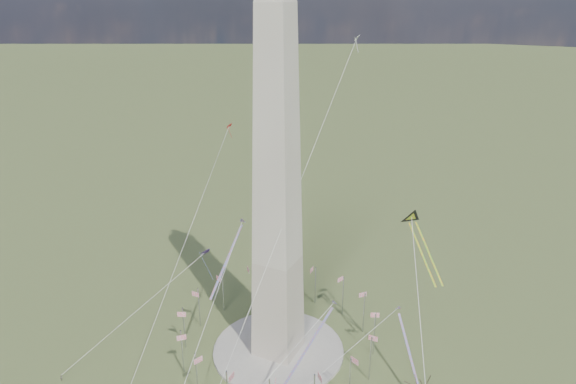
% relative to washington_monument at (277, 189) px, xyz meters
% --- Properties ---
extents(ground, '(2000.00, 2000.00, 0.00)m').
position_rel_washington_monument_xyz_m(ground, '(0.00, 0.00, -47.95)').
color(ground, '#48542A').
rests_on(ground, ground).
extents(plaza, '(36.00, 36.00, 0.80)m').
position_rel_washington_monument_xyz_m(plaza, '(0.00, 0.00, -47.55)').
color(plaza, '#A39E95').
rests_on(plaza, ground).
extents(washington_monument, '(15.56, 15.56, 100.00)m').
position_rel_washington_monument_xyz_m(washington_monument, '(0.00, 0.00, 0.00)').
color(washington_monument, '#BEAD9F').
rests_on(washington_monument, plaza).
extents(flagpole_ring, '(54.40, 54.40, 13.00)m').
position_rel_washington_monument_xyz_m(flagpole_ring, '(-0.00, -0.00, -40.68)').
color(flagpole_ring, silver).
rests_on(flagpole_ring, ground).
extents(person_west, '(0.91, 0.90, 1.49)m').
position_rel_washington_monument_xyz_m(person_west, '(-44.83, -34.37, -47.21)').
color(person_west, gray).
rests_on(person_west, ground).
extents(kite_delta_black, '(13.96, 14.99, 13.73)m').
position_rel_washington_monument_xyz_m(kite_delta_black, '(31.00, 12.74, -7.88)').
color(kite_delta_black, black).
rests_on(kite_delta_black, ground).
extents(kite_diamond_purple, '(2.95, 3.74, 10.91)m').
position_rel_washington_monument_xyz_m(kite_diamond_purple, '(-26.80, 6.03, -27.26)').
color(kite_diamond_purple, '#301561').
rests_on(kite_diamond_purple, ground).
extents(kite_streamer_left, '(6.61, 21.22, 14.83)m').
position_rel_washington_monument_xyz_m(kite_streamer_left, '(17.73, -17.77, -25.42)').
color(kite_streamer_left, '#D64C21').
rests_on(kite_streamer_left, ground).
extents(kite_streamer_mid, '(3.00, 19.15, 13.14)m').
position_rel_washington_monument_xyz_m(kite_streamer_mid, '(-8.91, -7.72, -14.58)').
color(kite_streamer_mid, '#D64C21').
rests_on(kite_streamer_mid, ground).
extents(kite_streamer_right, '(14.85, 21.21, 16.88)m').
position_rel_washington_monument_xyz_m(kite_streamer_right, '(33.95, 4.97, -37.99)').
color(kite_streamer_right, '#D64C21').
rests_on(kite_streamer_right, ground).
extents(kite_small_red, '(1.63, 2.40, 5.06)m').
position_rel_washington_monument_xyz_m(kite_small_red, '(-33.20, 31.99, 4.67)').
color(kite_small_red, red).
rests_on(kite_small_red, ground).
extents(kite_small_white, '(1.44, 2.26, 4.98)m').
position_rel_washington_monument_xyz_m(kite_small_white, '(4.64, 41.95, 32.17)').
color(kite_small_white, white).
rests_on(kite_small_white, ground).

